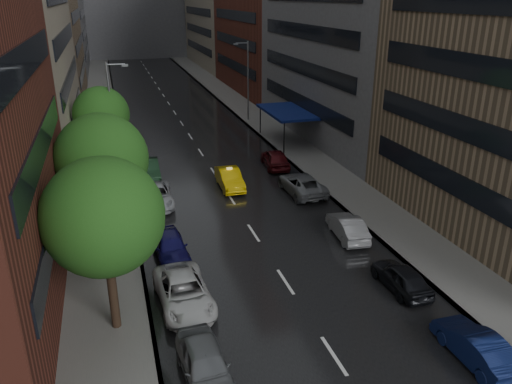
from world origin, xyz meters
The scene contains 12 objects.
road centered at (0.00, 50.00, 0.01)m, with size 14.00×140.00×0.01m, color black.
sidewalk_left centered at (-9.00, 50.00, 0.07)m, with size 4.00×140.00×0.15m, color gray.
sidewalk_right centered at (9.00, 50.00, 0.07)m, with size 4.00×140.00×0.15m, color gray.
tree_near centered at (-8.60, 8.47, 5.51)m, with size 5.05×5.05×8.05m.
tree_mid centered at (-8.60, 16.32, 5.57)m, with size 5.11×5.11×8.14m.
tree_far centered at (-8.60, 30.70, 4.93)m, with size 4.52×4.52×7.21m.
taxi centered at (0.45, 24.16, 0.75)m, with size 1.58×4.54×1.50m, color yellow.
parked_cars_left centered at (-5.40, 15.59, 0.73)m, with size 2.64×28.52×1.56m.
parked_cars_right centered at (5.40, 17.13, 0.73)m, with size 2.52×30.19×1.60m.
street_lamp_left centered at (-7.72, 30.00, 4.89)m, with size 1.74×0.22×9.00m.
street_lamp_right centered at (7.72, 45.00, 4.89)m, with size 1.74×0.22×9.00m.
awning centered at (8.98, 35.00, 3.13)m, with size 4.00×8.00×3.12m.
Camera 1 is at (-7.89, -11.18, 14.02)m, focal length 35.00 mm.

